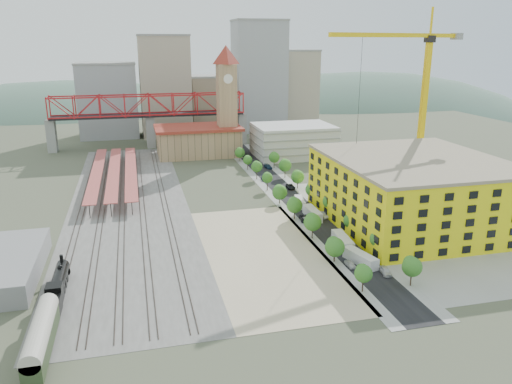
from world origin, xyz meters
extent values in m
plane|color=#474C38|center=(0.00, 0.00, 0.00)|extent=(400.00, 400.00, 0.00)
cube|color=#605E59|center=(-36.00, 17.50, 0.03)|extent=(36.00, 165.00, 0.06)
cube|color=tan|center=(-4.00, -31.50, 0.03)|extent=(28.00, 67.00, 0.06)
cube|color=black|center=(16.00, 15.00, 0.03)|extent=(12.00, 170.00, 0.06)
cube|color=gray|center=(10.50, 15.00, 0.02)|extent=(3.00, 170.00, 0.04)
cube|color=gray|center=(21.50, 15.00, 0.02)|extent=(3.00, 170.00, 0.04)
cube|color=gray|center=(45.00, -20.00, 0.03)|extent=(50.00, 90.00, 0.06)
cube|color=#382B23|center=(-50.72, 17.50, 0.15)|extent=(0.12, 160.00, 0.18)
cube|color=#382B23|center=(-49.28, 17.50, 0.15)|extent=(0.12, 160.00, 0.18)
cube|color=#382B23|center=(-44.72, 17.50, 0.15)|extent=(0.12, 160.00, 0.18)
cube|color=#382B23|center=(-43.28, 17.50, 0.15)|extent=(0.12, 160.00, 0.18)
cube|color=#382B23|center=(-38.72, 17.50, 0.15)|extent=(0.12, 160.00, 0.18)
cube|color=#382B23|center=(-37.28, 17.50, 0.15)|extent=(0.12, 160.00, 0.18)
cube|color=#382B23|center=(-32.72, 17.50, 0.15)|extent=(0.12, 160.00, 0.18)
cube|color=#382B23|center=(-31.28, 17.50, 0.15)|extent=(0.12, 160.00, 0.18)
cube|color=#382B23|center=(-25.72, 17.50, 0.15)|extent=(0.12, 160.00, 0.18)
cube|color=#382B23|center=(-24.28, 17.50, 0.15)|extent=(0.12, 160.00, 0.18)
cube|color=#B74746|center=(-47.00, 45.00, 4.00)|extent=(4.00, 80.00, 0.25)
cylinder|color=black|center=(-47.00, 45.00, 2.00)|extent=(0.24, 0.24, 4.00)
cube|color=#B74746|center=(-41.00, 45.00, 4.00)|extent=(4.00, 80.00, 0.25)
cylinder|color=black|center=(-41.00, 45.00, 2.00)|extent=(0.24, 0.24, 4.00)
cube|color=#B74746|center=(-35.00, 45.00, 4.00)|extent=(4.00, 80.00, 0.25)
cylinder|color=black|center=(-35.00, 45.00, 2.00)|extent=(0.24, 0.24, 4.00)
cube|color=tan|center=(-5.00, 82.00, 6.00)|extent=(36.00, 22.00, 12.00)
cube|color=maroon|center=(-5.00, 82.00, 12.50)|extent=(38.00, 24.00, 1.20)
cube|color=tan|center=(8.00, 80.00, 20.00)|extent=(8.00, 8.00, 40.00)
pyramid|color=maroon|center=(8.00, 80.00, 48.00)|extent=(12.00, 12.00, 8.00)
cylinder|color=white|center=(8.00, 75.90, 34.00)|extent=(4.00, 0.30, 4.00)
cube|color=silver|center=(36.00, 70.00, 7.00)|extent=(34.00, 26.00, 14.00)
cube|color=gray|center=(-70.00, 105.00, 7.50)|extent=(4.00, 6.00, 15.00)
cube|color=gray|center=(20.00, 105.00, 7.50)|extent=(4.00, 6.00, 15.00)
cube|color=gray|center=(-25.00, 105.00, 7.50)|extent=(4.00, 6.00, 15.00)
cube|color=black|center=(-25.00, 105.00, 15.50)|extent=(90.00, 9.00, 1.00)
cube|color=yellow|center=(42.00, -20.00, 9.00)|extent=(44.00, 50.00, 18.00)
cube|color=gray|center=(42.00, -20.00, 18.40)|extent=(44.60, 50.60, 0.80)
cube|color=#9EA0A3|center=(-45.00, 140.00, 19.00)|extent=(30.00, 25.00, 38.00)
cube|color=#B2A58C|center=(-15.00, 135.00, 26.00)|extent=(26.00, 22.00, 52.00)
cube|color=gray|center=(12.00, 150.00, 15.00)|extent=(24.00, 24.00, 30.00)
cube|color=#9EA0A3|center=(38.00, 140.00, 30.00)|extent=(28.00, 22.00, 60.00)
cube|color=#B2A58C|center=(62.00, 145.00, 22.00)|extent=(22.00, 20.00, 44.00)
cube|color=brown|center=(-2.00, 160.00, 13.00)|extent=(20.00, 20.00, 26.00)
ellipsoid|color=#4C6B59|center=(-80.00, 260.00, -68.00)|extent=(396.00, 216.00, 180.00)
ellipsoid|color=#4C6B59|center=(40.00, 260.00, -92.00)|extent=(484.00, 264.00, 220.00)
ellipsoid|color=#4C6B59|center=(160.00, 260.00, -70.00)|extent=(418.00, 228.00, 190.00)
cylinder|color=black|center=(-50.00, -38.85, 2.59)|extent=(2.70, 12.95, 2.70)
cube|color=black|center=(-50.00, -45.87, 2.81)|extent=(3.02, 3.24, 3.45)
cylinder|color=black|center=(-50.00, -33.46, 4.53)|extent=(0.76, 0.76, 1.73)
sphere|color=black|center=(-50.00, -36.69, 3.99)|extent=(1.08, 1.08, 1.08)
cone|color=black|center=(-50.00, -31.51, 0.97)|extent=(2.81, 1.73, 2.81)
cube|color=black|center=(-50.00, -50.72, 2.16)|extent=(3.02, 6.48, 3.02)
cube|color=#293D21|center=(-50.00, -61.85, 2.59)|extent=(3.13, 19.43, 3.45)
cylinder|color=#ADA899|center=(-50.00, -61.85, 4.42)|extent=(3.35, 19.43, 3.35)
cube|color=yellow|center=(62.22, 10.81, 24.55)|extent=(1.75, 1.75, 49.10)
cube|color=black|center=(62.22, 10.81, 50.19)|extent=(2.73, 2.73, 2.18)
cube|color=yellow|center=(42.42, 4.68, 51.28)|extent=(39.99, 13.51, 1.31)
cube|color=yellow|center=(68.47, 12.74, 51.28)|extent=(12.89, 5.12, 1.31)
cube|color=gray|center=(74.72, 14.68, 51.06)|extent=(3.93, 3.57, 2.18)
cube|color=yellow|center=(62.22, 10.81, 55.64)|extent=(0.55, 0.55, 8.73)
cube|color=silver|center=(16.00, -42.33, 1.35)|extent=(5.04, 10.23, 2.71)
cube|color=silver|center=(16.00, -31.96, 1.41)|extent=(3.52, 10.47, 2.81)
cube|color=silver|center=(16.00, -10.16, 1.39)|extent=(2.75, 10.19, 2.78)
cube|color=silver|center=(16.00, 1.33, 1.21)|extent=(3.88, 9.08, 2.41)
imported|color=silver|center=(13.00, -43.52, 0.66)|extent=(1.80, 3.98, 1.33)
imported|color=#A1A3A7|center=(13.00, -14.26, 0.79)|extent=(1.87, 4.88, 1.59)
imported|color=black|center=(13.00, -12.27, 0.77)|extent=(3.39, 5.85, 1.53)
imported|color=navy|center=(13.00, 33.03, 0.73)|extent=(2.65, 5.26, 1.47)
imported|color=silver|center=(19.00, -48.77, 0.76)|extent=(2.47, 4.70, 1.52)
imported|color=#ADAEB3|center=(19.00, -10.58, 0.77)|extent=(2.31, 4.86, 1.54)
imported|color=black|center=(19.00, 20.15, 0.75)|extent=(2.76, 5.50, 1.50)
imported|color=#1A334E|center=(19.00, 50.19, 0.77)|extent=(2.57, 5.44, 1.53)
camera|label=1|loc=(-32.94, -139.33, 49.46)|focal=35.00mm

